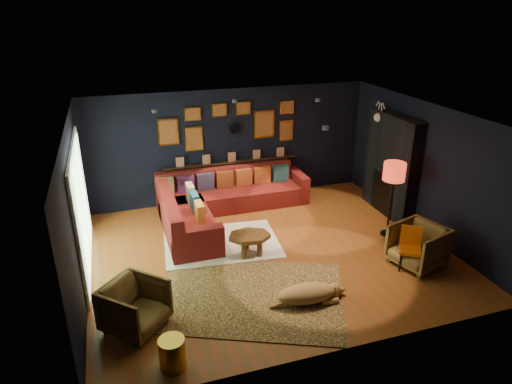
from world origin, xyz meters
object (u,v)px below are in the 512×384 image
object	(u,v)px
armchair_left	(135,304)
floor_lamp	(394,175)
armchair_right	(418,244)
orange_chair	(410,245)
sectional	(216,203)
gold_stool	(172,353)
pouf	(187,219)
coffee_table	(250,238)
dog	(307,291)

from	to	relation	value
armchair_left	floor_lamp	xyz separation A→B (m)	(5.05, 1.37, 0.89)
armchair_right	orange_chair	distance (m)	0.19
sectional	gold_stool	xyz separation A→B (m)	(-1.55, -4.16, -0.11)
armchair_right	pouf	bearing A→B (deg)	-143.47
coffee_table	dog	bearing A→B (deg)	-75.94
sectional	coffee_table	bearing A→B (deg)	-82.78
dog	gold_stool	bearing A→B (deg)	-157.54
floor_lamp	dog	world-z (taller)	floor_lamp
floor_lamp	dog	distance (m)	3.12
gold_stool	sectional	bearing A→B (deg)	69.54
sectional	armchair_left	world-z (taller)	sectional
sectional	gold_stool	world-z (taller)	sectional
sectional	dog	xyz separation A→B (m)	(0.64, -3.44, -0.10)
armchair_left	armchair_right	world-z (taller)	armchair_right
armchair_right	orange_chair	world-z (taller)	armchair_right
gold_stool	floor_lamp	xyz separation A→B (m)	(4.67, 2.30, 1.07)
armchair_left	orange_chair	distance (m)	4.71
gold_stool	pouf	bearing A→B (deg)	77.32
gold_stool	dog	size ratio (longest dim) A/B	0.33
sectional	armchair_left	size ratio (longest dim) A/B	4.27
coffee_table	orange_chair	xyz separation A→B (m)	(2.55, -1.26, 0.10)
gold_stool	dog	xyz separation A→B (m)	(2.19, 0.72, 0.01)
coffee_table	armchair_right	world-z (taller)	armchair_right
armchair_left	dog	distance (m)	2.59
sectional	pouf	bearing A→B (deg)	-155.77
armchair_right	dog	size ratio (longest dim) A/B	0.65
dog	armchair_right	bearing A→B (deg)	14.96
gold_stool	orange_chair	size ratio (longest dim) A/B	0.56
pouf	sectional	bearing A→B (deg)	24.23
coffee_table	orange_chair	bearing A→B (deg)	-26.36
armchair_left	floor_lamp	distance (m)	5.31
gold_stool	armchair_right	bearing A→B (deg)	14.30
pouf	orange_chair	world-z (taller)	orange_chair
armchair_right	gold_stool	world-z (taller)	armchair_right
armchair_right	sectional	bearing A→B (deg)	-152.41
pouf	dog	size ratio (longest dim) A/B	0.39
pouf	floor_lamp	bearing A→B (deg)	-22.19
armchair_left	armchair_right	xyz separation A→B (m)	(4.90, 0.22, 0.02)
pouf	gold_stool	size ratio (longest dim) A/B	1.18
coffee_table	gold_stool	bearing A→B (deg)	-126.67
armchair_right	coffee_table	bearing A→B (deg)	-131.26
armchair_left	gold_stool	xyz separation A→B (m)	(0.38, -0.93, -0.19)
gold_stool	orange_chair	distance (m)	4.48
pouf	dog	world-z (taller)	dog
armchair_right	gold_stool	xyz separation A→B (m)	(-4.51, -1.15, -0.20)
armchair_left	gold_stool	size ratio (longest dim) A/B	1.87
pouf	armchair_left	size ratio (longest dim) A/B	0.63
armchair_left	gold_stool	bearing A→B (deg)	-113.66
pouf	coffee_table	bearing A→B (deg)	-58.14
sectional	orange_chair	distance (m)	4.12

